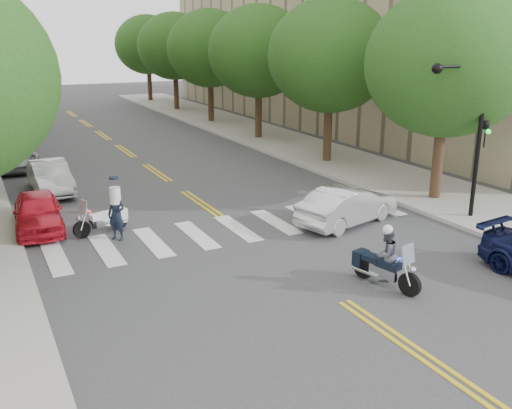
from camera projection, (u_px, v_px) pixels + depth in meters
ground at (344, 302)px, 14.75m from camera, size 140.00×140.00×0.00m
sidewalk_right at (268, 137)px, 37.62m from camera, size 5.00×60.00×0.15m
tree_r_0 at (447, 63)px, 22.08m from camera, size 6.40×6.40×8.45m
tree_r_1 at (330, 56)px, 28.91m from camera, size 6.40×6.40×8.45m
tree_r_2 at (259, 51)px, 35.74m from camera, size 6.40×6.40×8.45m
tree_r_3 at (210, 48)px, 42.56m from camera, size 6.40×6.40×8.45m
tree_r_4 at (174, 46)px, 49.39m from camera, size 6.40×6.40×8.45m
tree_r_5 at (148, 45)px, 56.22m from camera, size 6.40×6.40×8.45m
traffic_signal_pole at (471, 121)px, 20.00m from camera, size 2.82×0.42×6.00m
motorcycle_police at (384, 259)px, 15.49m from camera, size 0.86×2.16×1.78m
motorcycle_parked at (105, 220)px, 19.80m from camera, size 1.98×0.87×1.31m
officer_standing at (116, 215)px, 18.95m from camera, size 0.73×0.76×1.75m
convertible at (347, 205)px, 20.60m from camera, size 4.47×2.58×1.39m
parked_car_a at (38, 212)px, 19.93m from camera, size 1.89×4.06×1.35m
parked_car_b at (50, 177)px, 24.67m from camera, size 1.55×4.20×1.37m
parked_car_c at (11, 154)px, 29.20m from camera, size 2.40×5.13×1.42m
parked_car_d at (10, 130)px, 36.39m from camera, size 2.40×5.10×1.44m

